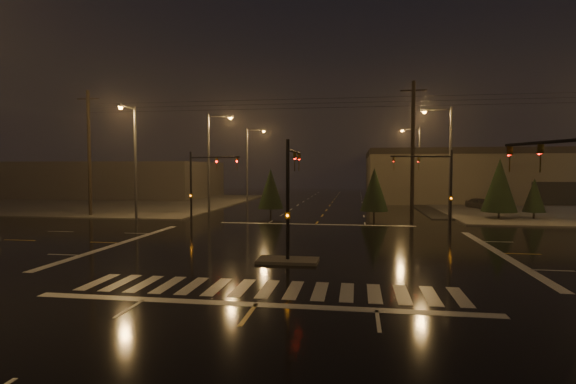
# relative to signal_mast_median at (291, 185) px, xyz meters

# --- Properties ---
(ground) EXTENTS (140.00, 140.00, 0.00)m
(ground) POSITION_rel_signal_mast_median_xyz_m (-0.00, 3.07, -3.75)
(ground) COLOR black
(ground) RESTS_ON ground
(sidewalk_nw) EXTENTS (36.00, 36.00, 0.12)m
(sidewalk_nw) POSITION_rel_signal_mast_median_xyz_m (-30.00, 33.07, -3.69)
(sidewalk_nw) COLOR #4B4843
(sidewalk_nw) RESTS_ON ground
(median_island) EXTENTS (3.00, 1.60, 0.15)m
(median_island) POSITION_rel_signal_mast_median_xyz_m (-0.00, -0.93, -3.68)
(median_island) COLOR #4B4843
(median_island) RESTS_ON ground
(crosswalk) EXTENTS (15.00, 2.60, 0.01)m
(crosswalk) POSITION_rel_signal_mast_median_xyz_m (-0.00, -5.93, -3.75)
(crosswalk) COLOR beige
(crosswalk) RESTS_ON ground
(stop_bar_near) EXTENTS (16.00, 0.50, 0.01)m
(stop_bar_near) POSITION_rel_signal_mast_median_xyz_m (-0.00, -7.93, -3.75)
(stop_bar_near) COLOR beige
(stop_bar_near) RESTS_ON ground
(stop_bar_far) EXTENTS (16.00, 0.50, 0.01)m
(stop_bar_far) POSITION_rel_signal_mast_median_xyz_m (-0.00, 14.07, -3.75)
(stop_bar_far) COLOR beige
(stop_bar_far) RESTS_ON ground
(retail_building) EXTENTS (60.20, 28.30, 7.20)m
(retail_building) POSITION_rel_signal_mast_median_xyz_m (35.00, 49.06, 0.09)
(retail_building) COLOR #665C49
(retail_building) RESTS_ON ground
(commercial_block) EXTENTS (30.00, 18.00, 5.60)m
(commercial_block) POSITION_rel_signal_mast_median_xyz_m (-35.00, 45.07, -0.95)
(commercial_block) COLOR #423D3A
(commercial_block) RESTS_ON ground
(signal_mast_median) EXTENTS (0.25, 4.59, 6.00)m
(signal_mast_median) POSITION_rel_signal_mast_median_xyz_m (0.00, 0.00, 0.00)
(signal_mast_median) COLOR black
(signal_mast_median) RESTS_ON ground
(signal_mast_ne) EXTENTS (4.84, 1.86, 6.00)m
(signal_mast_ne) POSITION_rel_signal_mast_median_xyz_m (9.50, 13.21, 0.04)
(signal_mast_ne) COLOR black
(signal_mast_ne) RESTS_ON ground
(signal_mast_nw) EXTENTS (4.84, 1.86, 6.00)m
(signal_mast_nw) POSITION_rel_signal_mast_median_xyz_m (-9.50, 13.21, 0.04)
(signal_mast_nw) COLOR black
(signal_mast_nw) RESTS_ON ground
(signal_mast_se) EXTENTS (1.55, 3.87, 6.00)m
(signal_mast_se) POSITION_rel_signal_mast_median_xyz_m (10.23, -6.68, -0.04)
(signal_mast_se) COLOR black
(signal_mast_se) RESTS_ON ground
(streetlight_1) EXTENTS (2.77, 0.32, 10.00)m
(streetlight_1) POSITION_rel_signal_mast_median_xyz_m (-11.18, 21.07, 2.05)
(streetlight_1) COLOR #38383A
(streetlight_1) RESTS_ON ground
(streetlight_2) EXTENTS (2.77, 0.32, 10.00)m
(streetlight_2) POSITION_rel_signal_mast_median_xyz_m (-11.18, 37.07, 2.05)
(streetlight_2) COLOR #38383A
(streetlight_2) RESTS_ON ground
(streetlight_3) EXTENTS (2.77, 0.32, 10.00)m
(streetlight_3) POSITION_rel_signal_mast_median_xyz_m (11.18, 19.07, 2.05)
(streetlight_3) COLOR #38383A
(streetlight_3) RESTS_ON ground
(streetlight_4) EXTENTS (2.77, 0.32, 10.00)m
(streetlight_4) POSITION_rel_signal_mast_median_xyz_m (11.18, 39.07, 2.05)
(streetlight_4) COLOR #38383A
(streetlight_4) RESTS_ON ground
(streetlight_5) EXTENTS (0.32, 2.77, 10.00)m
(streetlight_5) POSITION_rel_signal_mast_median_xyz_m (-16.00, 14.26, 2.05)
(streetlight_5) COLOR #38383A
(streetlight_5) RESTS_ON ground
(utility_pole_0) EXTENTS (2.20, 0.32, 12.00)m
(utility_pole_0) POSITION_rel_signal_mast_median_xyz_m (-22.00, 17.07, 2.38)
(utility_pole_0) COLOR black
(utility_pole_0) RESTS_ON ground
(utility_pole_1) EXTENTS (2.20, 0.32, 12.00)m
(utility_pole_1) POSITION_rel_signal_mast_median_xyz_m (8.00, 17.07, 2.38)
(utility_pole_1) COLOR black
(utility_pole_1) RESTS_ON ground
(conifer_0) EXTENTS (3.07, 3.07, 5.50)m
(conifer_0) POSITION_rel_signal_mast_median_xyz_m (15.99, 20.21, -0.65)
(conifer_0) COLOR black
(conifer_0) RESTS_ON ground
(conifer_1) EXTENTS (1.93, 1.93, 3.72)m
(conifer_1) POSITION_rel_signal_mast_median_xyz_m (18.99, 20.38, -1.54)
(conifer_1) COLOR black
(conifer_1) RESTS_ON ground
(conifer_3) EXTENTS (2.48, 2.48, 4.58)m
(conifer_3) POSITION_rel_signal_mast_median_xyz_m (-4.97, 20.25, -1.11)
(conifer_3) COLOR black
(conifer_3) RESTS_ON ground
(conifer_4) EXTENTS (2.55, 2.55, 4.68)m
(conifer_4) POSITION_rel_signal_mast_median_xyz_m (4.89, 19.20, -1.07)
(conifer_4) COLOR black
(conifer_4) RESTS_ON ground
(car_parked) EXTENTS (2.83, 4.07, 1.29)m
(car_parked) POSITION_rel_signal_mast_median_xyz_m (17.04, 30.74, -3.11)
(car_parked) COLOR black
(car_parked) RESTS_ON ground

